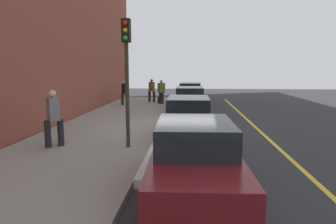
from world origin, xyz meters
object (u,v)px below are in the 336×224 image
pedestrian_brown_coat (152,90)px  parked_car_green (189,100)px  rolling_suitcase (159,100)px  parked_car_black (190,92)px  pedestrian_olive_coat (161,91)px  parked_car_maroon (195,157)px  traffic_light_pole (127,61)px  pedestrian_grey_coat (53,117)px  pedestrian_black_coat (125,92)px  parked_car_charcoal (188,117)px

pedestrian_brown_coat → parked_car_green: bearing=33.7°
rolling_suitcase → pedestrian_brown_coat: bearing=-139.2°
parked_car_black → pedestrian_olive_coat: pedestrian_olive_coat is taller
parked_car_black → pedestrian_brown_coat: size_ratio=2.77×
parked_car_maroon → traffic_light_pole: size_ratio=1.11×
traffic_light_pole → pedestrian_grey_coat: bearing=-87.5°
pedestrian_olive_coat → rolling_suitcase: (-0.45, -0.19, -0.65)m
parked_car_maroon → pedestrian_brown_coat: (-16.48, -3.03, 0.30)m
parked_car_maroon → pedestrian_grey_coat: 5.36m
pedestrian_brown_coat → pedestrian_olive_coat: size_ratio=1.01×
pedestrian_grey_coat → pedestrian_brown_coat: bearing=174.0°
parked_car_maroon → pedestrian_black_coat: 15.15m
pedestrian_olive_coat → pedestrian_brown_coat: bearing=-145.1°
pedestrian_olive_coat → rolling_suitcase: 0.81m
parked_car_maroon → traffic_light_pole: bearing=-146.0°
parked_car_maroon → pedestrian_olive_coat: pedestrian_olive_coat is taller
parked_car_charcoal → pedestrian_black_coat: pedestrian_black_coat is taller
parked_car_black → parked_car_maroon: 18.03m
parked_car_green → traffic_light_pole: traffic_light_pole is taller
pedestrian_olive_coat → parked_car_black: bearing=143.4°
parked_car_green → pedestrian_olive_coat: bearing=-146.8°
pedestrian_olive_coat → rolling_suitcase: pedestrian_olive_coat is taller
parked_car_black → pedestrian_black_coat: pedestrian_black_coat is taller
pedestrian_grey_coat → pedestrian_brown_coat: size_ratio=1.07×
traffic_light_pole → parked_car_green: bearing=168.3°
parked_car_green → pedestrian_grey_coat: (9.24, -4.27, 0.36)m
pedestrian_brown_coat → pedestrian_olive_coat: bearing=34.9°
pedestrian_black_coat → traffic_light_pole: size_ratio=0.42×
parked_car_charcoal → pedestrian_brown_coat: (-10.93, -2.84, 0.30)m
parked_car_green → rolling_suitcase: (-3.51, -2.19, -0.36)m
parked_car_maroon → pedestrian_brown_coat: size_ratio=2.59×
parked_car_maroon → pedestrian_brown_coat: pedestrian_brown_coat is taller
pedestrian_brown_coat → parked_car_maroon: bearing=10.4°
pedestrian_black_coat → pedestrian_grey_coat: (11.44, 0.18, 0.08)m
parked_car_black → pedestrian_grey_coat: pedestrian_grey_coat is taller
parked_car_black → pedestrian_olive_coat: 3.44m
parked_car_black → pedestrian_grey_coat: size_ratio=2.60×
parked_car_charcoal → rolling_suitcase: bearing=-167.9°
parked_car_black → parked_car_green: bearing=-0.4°
pedestrian_black_coat → parked_car_black: bearing=128.8°
parked_car_black → pedestrian_brown_coat: bearing=-61.9°
parked_car_green → rolling_suitcase: size_ratio=5.43×
pedestrian_olive_coat → pedestrian_black_coat: bearing=-70.7°
parked_car_charcoal → rolling_suitcase: 10.41m
pedestrian_brown_coat → rolling_suitcase: pedestrian_brown_coat is taller
parked_car_charcoal → parked_car_maroon: size_ratio=1.04×
parked_car_charcoal → traffic_light_pole: (2.48, -1.89, 2.10)m
parked_car_charcoal → parked_car_black: bearing=179.8°
parked_car_green → parked_car_charcoal: bearing=-0.1°
parked_car_black → traffic_light_pole: 15.22m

